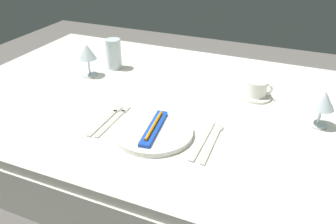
{
  "coord_description": "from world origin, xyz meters",
  "views": [
    {
      "loc": [
        0.42,
        -1.08,
        1.36
      ],
      "look_at": [
        0.03,
        -0.13,
        0.76
      ],
      "focal_mm": 35.92,
      "sensor_mm": 36.0,
      "label": 1
    }
  ],
  "objects_px": {
    "fork_inner": "(107,119)",
    "spoon_soup": "(214,138)",
    "wine_glass_centre": "(323,101)",
    "dinner_plate": "(154,132)",
    "coffee_cup_left": "(257,88)",
    "dinner_knife": "(202,141)",
    "toothbrush_package": "(154,128)",
    "fork_outer": "(115,120)",
    "drink_tumbler": "(114,56)",
    "wine_glass_left": "(87,53)"
  },
  "relations": [
    {
      "from": "fork_inner",
      "to": "spoon_soup",
      "type": "bearing_deg",
      "value": 4.55
    },
    {
      "from": "wine_glass_centre",
      "to": "fork_inner",
      "type": "bearing_deg",
      "value": -160.16
    },
    {
      "from": "dinner_plate",
      "to": "fork_inner",
      "type": "xyz_separation_m",
      "value": [
        -0.19,
        0.02,
        -0.01
      ]
    },
    {
      "from": "spoon_soup",
      "to": "coffee_cup_left",
      "type": "height_order",
      "value": "coffee_cup_left"
    },
    {
      "from": "dinner_knife",
      "to": "coffee_cup_left",
      "type": "distance_m",
      "value": 0.39
    },
    {
      "from": "toothbrush_package",
      "to": "spoon_soup",
      "type": "height_order",
      "value": "toothbrush_package"
    },
    {
      "from": "fork_outer",
      "to": "fork_inner",
      "type": "distance_m",
      "value": 0.03
    },
    {
      "from": "dinner_knife",
      "to": "wine_glass_centre",
      "type": "height_order",
      "value": "wine_glass_centre"
    },
    {
      "from": "coffee_cup_left",
      "to": "wine_glass_centre",
      "type": "xyz_separation_m",
      "value": [
        0.23,
        -0.13,
        0.05
      ]
    },
    {
      "from": "toothbrush_package",
      "to": "coffee_cup_left",
      "type": "distance_m",
      "value": 0.47
    },
    {
      "from": "dinner_plate",
      "to": "fork_outer",
      "type": "xyz_separation_m",
      "value": [
        -0.16,
        0.03,
        -0.01
      ]
    },
    {
      "from": "fork_outer",
      "to": "drink_tumbler",
      "type": "relative_size",
      "value": 1.58
    },
    {
      "from": "dinner_plate",
      "to": "dinner_knife",
      "type": "distance_m",
      "value": 0.16
    },
    {
      "from": "wine_glass_left",
      "to": "dinner_plate",
      "type": "bearing_deg",
      "value": -34.54
    },
    {
      "from": "toothbrush_package",
      "to": "dinner_knife",
      "type": "distance_m",
      "value": 0.16
    },
    {
      "from": "dinner_plate",
      "to": "drink_tumbler",
      "type": "bearing_deg",
      "value": 132.76
    },
    {
      "from": "toothbrush_package",
      "to": "spoon_soup",
      "type": "relative_size",
      "value": 0.93
    },
    {
      "from": "toothbrush_package",
      "to": "wine_glass_left",
      "type": "height_order",
      "value": "wine_glass_left"
    },
    {
      "from": "fork_outer",
      "to": "wine_glass_centre",
      "type": "distance_m",
      "value": 0.71
    },
    {
      "from": "fork_inner",
      "to": "dinner_knife",
      "type": "distance_m",
      "value": 0.35
    },
    {
      "from": "wine_glass_centre",
      "to": "wine_glass_left",
      "type": "relative_size",
      "value": 0.9
    },
    {
      "from": "dinner_knife",
      "to": "wine_glass_left",
      "type": "distance_m",
      "value": 0.7
    },
    {
      "from": "fork_outer",
      "to": "spoon_soup",
      "type": "relative_size",
      "value": 0.95
    },
    {
      "from": "dinner_knife",
      "to": "fork_inner",
      "type": "bearing_deg",
      "value": -179.45
    },
    {
      "from": "dinner_plate",
      "to": "toothbrush_package",
      "type": "distance_m",
      "value": 0.02
    },
    {
      "from": "fork_inner",
      "to": "fork_outer",
      "type": "bearing_deg",
      "value": 14.77
    },
    {
      "from": "fork_outer",
      "to": "wine_glass_centre",
      "type": "relative_size",
      "value": 1.68
    },
    {
      "from": "fork_inner",
      "to": "wine_glass_left",
      "type": "distance_m",
      "value": 0.42
    },
    {
      "from": "coffee_cup_left",
      "to": "drink_tumbler",
      "type": "xyz_separation_m",
      "value": [
        -0.67,
        0.05,
        0.02
      ]
    },
    {
      "from": "toothbrush_package",
      "to": "drink_tumbler",
      "type": "distance_m",
      "value": 0.6
    },
    {
      "from": "toothbrush_package",
      "to": "wine_glass_centre",
      "type": "height_order",
      "value": "wine_glass_centre"
    },
    {
      "from": "dinner_knife",
      "to": "dinner_plate",
      "type": "bearing_deg",
      "value": -172.02
    },
    {
      "from": "fork_outer",
      "to": "coffee_cup_left",
      "type": "relative_size",
      "value": 2.18
    },
    {
      "from": "dinner_knife",
      "to": "wine_glass_left",
      "type": "height_order",
      "value": "wine_glass_left"
    },
    {
      "from": "fork_outer",
      "to": "spoon_soup",
      "type": "height_order",
      "value": "spoon_soup"
    },
    {
      "from": "dinner_plate",
      "to": "wine_glass_centre",
      "type": "xyz_separation_m",
      "value": [
        0.49,
        0.27,
        0.08
      ]
    },
    {
      "from": "toothbrush_package",
      "to": "drink_tumbler",
      "type": "xyz_separation_m",
      "value": [
        -0.41,
        0.44,
        0.03
      ]
    },
    {
      "from": "fork_inner",
      "to": "coffee_cup_left",
      "type": "relative_size",
      "value": 2.12
    },
    {
      "from": "fork_inner",
      "to": "toothbrush_package",
      "type": "bearing_deg",
      "value": -5.66
    },
    {
      "from": "fork_inner",
      "to": "wine_glass_left",
      "type": "bearing_deg",
      "value": 132.21
    },
    {
      "from": "dinner_knife",
      "to": "coffee_cup_left",
      "type": "relative_size",
      "value": 2.37
    },
    {
      "from": "wine_glass_centre",
      "to": "drink_tumbler",
      "type": "relative_size",
      "value": 0.94
    },
    {
      "from": "dinner_knife",
      "to": "coffee_cup_left",
      "type": "height_order",
      "value": "coffee_cup_left"
    },
    {
      "from": "wine_glass_centre",
      "to": "coffee_cup_left",
      "type": "bearing_deg",
      "value": 151.41
    },
    {
      "from": "fork_outer",
      "to": "drink_tumbler",
      "type": "height_order",
      "value": "drink_tumbler"
    },
    {
      "from": "dinner_knife",
      "to": "wine_glass_centre",
      "type": "xyz_separation_m",
      "value": [
        0.33,
        0.24,
        0.09
      ]
    },
    {
      "from": "dinner_plate",
      "to": "fork_inner",
      "type": "height_order",
      "value": "dinner_plate"
    },
    {
      "from": "dinner_plate",
      "to": "fork_inner",
      "type": "relative_size",
      "value": 1.22
    },
    {
      "from": "dinner_plate",
      "to": "drink_tumbler",
      "type": "relative_size",
      "value": 1.87
    },
    {
      "from": "toothbrush_package",
      "to": "spoon_soup",
      "type": "xyz_separation_m",
      "value": [
        0.19,
        0.05,
        -0.02
      ]
    }
  ]
}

